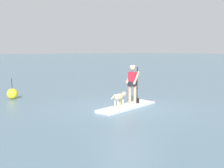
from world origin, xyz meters
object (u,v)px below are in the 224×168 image
(paddleboard, at_px, (130,106))
(person_paddler, at_px, (133,82))
(marker_buoy, at_px, (12,94))
(dog, at_px, (120,97))

(paddleboard, relative_size, person_paddler, 2.16)
(paddleboard, bearing_deg, person_paddler, 11.63)
(marker_buoy, bearing_deg, paddleboard, -58.54)
(marker_buoy, bearing_deg, person_paddler, -57.20)
(person_paddler, distance_m, marker_buoy, 6.09)
(person_paddler, relative_size, dog, 1.66)
(person_paddler, height_order, marker_buoy, person_paddler)
(dog, relative_size, marker_buoy, 0.97)
(paddleboard, bearing_deg, dog, -168.37)
(paddleboard, xyz_separation_m, person_paddler, (0.15, 0.03, 1.00))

